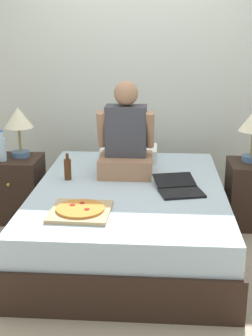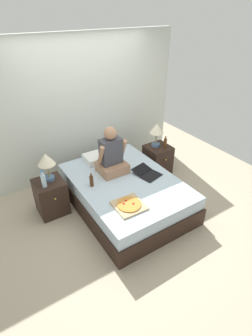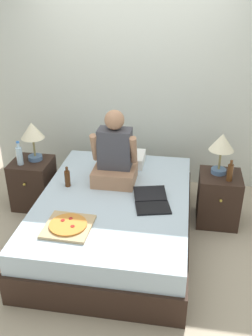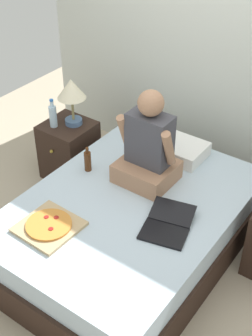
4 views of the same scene
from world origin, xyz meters
name	(u,v)px [view 4 (image 4 of 4)]	position (x,y,z in m)	size (l,w,h in m)	color
ground_plane	(129,248)	(0.00, 0.00, 0.00)	(5.76, 5.76, 0.00)	tan
wall_back	(224,50)	(0.00, 1.40, 1.25)	(3.76, 0.12, 2.50)	silver
bed	(129,226)	(0.00, 0.00, 0.25)	(1.51, 2.08, 0.50)	black
nightstand_left	(69,150)	(-1.06, 0.50, 0.29)	(0.44, 0.47, 0.57)	black
lamp_on_left_nightstand	(71,92)	(-1.02, 0.55, 0.90)	(0.26, 0.26, 0.45)	#4C6B93
water_bottle	(53,116)	(-1.14, 0.41, 0.68)	(0.07, 0.07, 0.28)	silver
pillow	(175,148)	(-0.05, 0.76, 0.56)	(0.52, 0.34, 0.12)	white
person_seated	(148,149)	(-0.05, 0.32, 0.79)	(0.47, 0.40, 0.78)	#A37556
laptop	(167,226)	(0.38, -0.09, 0.53)	(0.41, 0.48, 0.07)	black
pizza_box	(49,226)	(-0.30, -0.57, 0.52)	(0.41, 0.41, 0.05)	tan
beer_bottle_on_bed	(88,161)	(-0.51, 0.13, 0.60)	(0.06, 0.06, 0.22)	#4C2811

